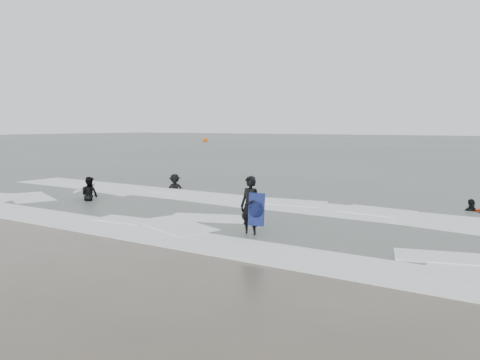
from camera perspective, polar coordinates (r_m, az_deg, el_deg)
The scene contains 9 objects.
ground at distance 15.09m, azimuth -10.43°, elevation -5.99°, with size 320.00×320.00×0.00m, color brown.
sea at distance 91.30m, azimuth 26.58°, elevation 3.90°, with size 320.00×320.00×0.00m, color #47544C.
surfer_centre at distance 14.03m, azimuth 1.24°, elevation -6.84°, with size 0.66×0.44×1.82m, color black.
surfer_wading at distance 21.32m, azimuth -17.83°, elevation -2.52°, with size 0.80×0.62×1.64m, color black.
surfer_breaker at distance 24.27m, azimuth -7.94°, elevation -1.19°, with size 1.07×0.62×1.66m, color black.
surfer_right_near at distance 19.93m, azimuth 26.37°, elevation -3.51°, with size 0.97×0.40×1.65m, color black.
surf_foam at distance 17.90m, azimuth -2.27°, elevation -3.77°, with size 30.03×9.06×0.09m.
bodyboards at distance 17.23m, azimuth 3.11°, elevation -2.64°, with size 16.08×8.48×1.25m.
buoy at distance 95.59m, azimuth -4.28°, elevation 4.88°, with size 1.00×1.00×1.65m.
Camera 1 is at (10.15, -10.68, 3.26)m, focal length 35.00 mm.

